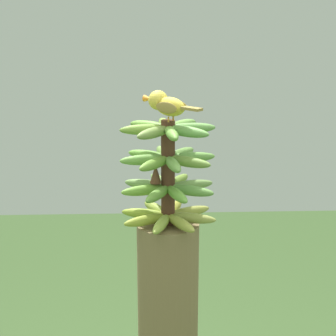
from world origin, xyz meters
TOP-DOWN VIEW (x-y plane):
  - banana_bunch at (-0.00, 0.00)m, footprint 0.30×0.30m
  - perched_bird at (-0.01, 0.01)m, footprint 0.17×0.17m

SIDE VIEW (x-z plane):
  - banana_bunch at x=0.00m, z-range 1.38..1.71m
  - perched_bird at x=-0.01m, z-range 1.72..1.81m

